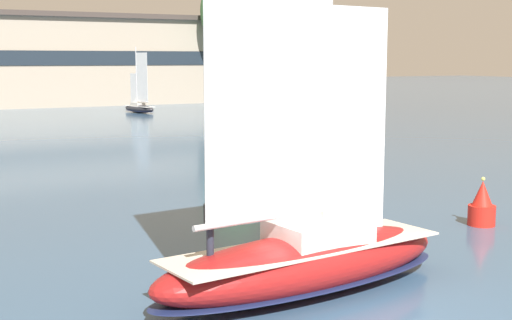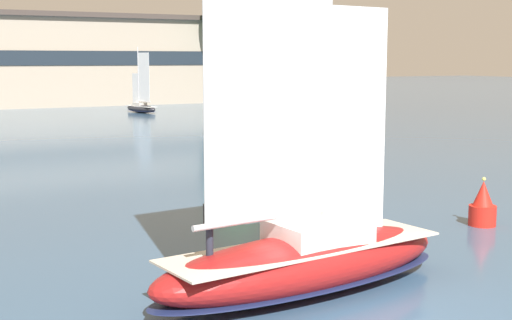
{
  "view_description": "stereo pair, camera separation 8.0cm",
  "coord_description": "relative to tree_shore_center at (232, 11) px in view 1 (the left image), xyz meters",
  "views": [
    {
      "loc": [
        -10.59,
        -16.91,
        6.67
      ],
      "look_at": [
        0.0,
        3.0,
        3.47
      ],
      "focal_mm": 50.0,
      "sensor_mm": 36.0,
      "label": 1
    },
    {
      "loc": [
        -10.52,
        -16.95,
        6.67
      ],
      "look_at": [
        0.0,
        3.0,
        3.47
      ],
      "focal_mm": 50.0,
      "sensor_mm": 36.0,
      "label": 2
    }
  ],
  "objects": [
    {
      "name": "ground_plane",
      "position": [
        -36.31,
        -78.7,
        -13.57
      ],
      "size": [
        400.0,
        400.0,
        0.0
      ],
      "primitive_type": "plane",
      "color": "#385675"
    },
    {
      "name": "channel_buoy",
      "position": [
        -25.61,
        -75.02,
        -12.78
      ],
      "size": [
        1.09,
        1.09,
        1.98
      ],
      "color": "red",
      "rests_on": "ground"
    },
    {
      "name": "sailboat_moored_near_marina",
      "position": [
        -17.97,
        -10.02,
        -12.86
      ],
      "size": [
        3.08,
        6.16,
        8.18
      ],
      "color": "#232328",
      "rests_on": "ground"
    },
    {
      "name": "sailboat_main",
      "position": [
        -36.29,
        -78.7,
        -12.48
      ],
      "size": [
        10.27,
        3.96,
        13.75
      ],
      "color": "maroon",
      "rests_on": "ground"
    },
    {
      "name": "tree_shore_center",
      "position": [
        0.0,
        0.0,
        0.0
      ],
      "size": [
        9.42,
        9.42,
        19.38
      ],
      "color": "brown",
      "rests_on": "ground"
    },
    {
      "name": "waterfront_building",
      "position": [
        -16.64,
        12.53,
        -7.0
      ],
      "size": [
        40.89,
        18.91,
        13.07
      ],
      "color": "tan",
      "rests_on": "ground"
    }
  ]
}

